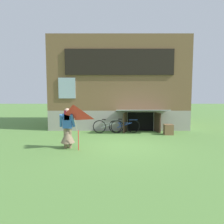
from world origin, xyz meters
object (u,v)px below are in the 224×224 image
at_px(bicycle_blue, 124,126).
at_px(bicycle_silver, 108,126).
at_px(kite, 73,116).
at_px(person, 67,132).
at_px(wooden_crate, 168,129).

bearing_deg(bicycle_blue, bicycle_silver, -179.56).
bearing_deg(bicycle_blue, kite, -123.22).
distance_m(person, kite, 0.88).
bearing_deg(person, bicycle_silver, 55.08).
relative_size(bicycle_blue, bicycle_silver, 1.01).
height_order(person, wooden_crate, person).
bearing_deg(wooden_crate, bicycle_silver, 172.56).
bearing_deg(bicycle_silver, bicycle_blue, 1.07).
distance_m(person, bicycle_blue, 3.74).
bearing_deg(person, kite, -65.99).
relative_size(kite, bicycle_blue, 0.98).
relative_size(kite, wooden_crate, 3.08).
distance_m(kite, wooden_crate, 5.22).
relative_size(kite, bicycle_silver, 1.00).
height_order(person, kite, kite).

